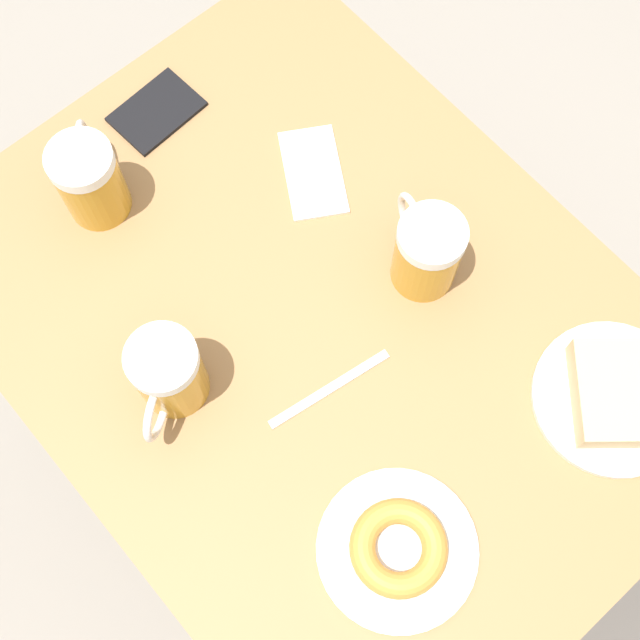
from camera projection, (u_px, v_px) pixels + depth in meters
The scene contains 10 objects.
ground_plane at pixel (320, 445), 1.93m from camera, with size 8.00×8.00×0.00m, color gray.
table at pixel (320, 341), 1.27m from camera, with size 0.76×1.02×0.77m.
plate_with_cake at pixel (616, 395), 1.15m from camera, with size 0.21×0.21×0.05m.
plate_with_donut at pixel (398, 549), 1.09m from camera, with size 0.20×0.20×0.04m.
beer_mug_left at pixel (426, 251), 1.17m from camera, with size 0.09×0.13×0.13m.
beer_mug_center at pixel (168, 374), 1.11m from camera, with size 0.12×0.10×0.13m.
beer_mug_right at pixel (90, 179), 1.21m from camera, with size 0.10×0.13×0.13m.
napkin_folded at pixel (313, 172), 1.28m from camera, with size 0.14×0.17×0.00m.
fork at pixel (329, 389), 1.17m from camera, with size 0.18×0.04×0.00m.
passport_near_edge at pixel (157, 112), 1.32m from camera, with size 0.13×0.10×0.01m.
Camera 1 is at (0.27, 0.31, 1.91)m, focal length 50.00 mm.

